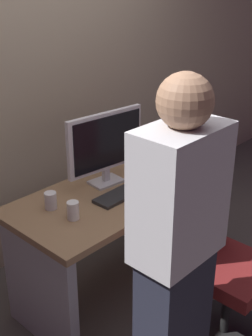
{
  "coord_description": "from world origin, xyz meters",
  "views": [
    {
      "loc": [
        -1.77,
        -1.71,
        2.0
      ],
      "look_at": [
        0.0,
        -0.05,
        0.89
      ],
      "focal_mm": 48.51,
      "sensor_mm": 36.0,
      "label": 1
    }
  ],
  "objects": [
    {
      "name": "cell_phone",
      "position": [
        0.49,
        -0.16,
        0.74
      ],
      "size": [
        0.1,
        0.16,
        0.01
      ],
      "primitive_type": "cube",
      "rotation": [
        0.0,
        0.0,
        0.22
      ],
      "color": "black",
      "rests_on": "desk"
    },
    {
      "name": "office_chair",
      "position": [
        0.1,
        -0.69,
        0.43
      ],
      "size": [
        0.52,
        0.52,
        0.94
      ],
      "color": "black",
      "rests_on": "ground"
    },
    {
      "name": "wall_back",
      "position": [
        0.0,
        0.81,
        1.5
      ],
      "size": [
        6.4,
        0.1,
        3.0
      ],
      "primitive_type": "cube",
      "color": "tan",
      "rests_on": "ground"
    },
    {
      "name": "desk",
      "position": [
        0.0,
        0.0,
        0.51
      ],
      "size": [
        1.41,
        0.66,
        0.74
      ],
      "color": "#93704C",
      "rests_on": "ground"
    },
    {
      "name": "book_stack",
      "position": [
        0.48,
        0.13,
        0.81
      ],
      "size": [
        0.22,
        0.17,
        0.15
      ],
      "color": "gold",
      "rests_on": "desk"
    },
    {
      "name": "cup_by_monitor",
      "position": [
        -0.44,
        0.11,
        0.79
      ],
      "size": [
        0.07,
        0.07,
        0.1
      ],
      "primitive_type": "cylinder",
      "color": "silver",
      "rests_on": "desk"
    },
    {
      "name": "cup_near_keyboard",
      "position": [
        -0.43,
        -0.07,
        0.79
      ],
      "size": [
        0.07,
        0.07,
        0.1
      ],
      "primitive_type": "cylinder",
      "color": "white",
      "rests_on": "desk"
    },
    {
      "name": "ground_plane",
      "position": [
        0.0,
        0.0,
        0.0
      ],
      "size": [
        9.0,
        9.0,
        0.0
      ],
      "primitive_type": "plane",
      "color": "#4C4742"
    },
    {
      "name": "mouse",
      "position": [
        0.27,
        -0.05,
        0.76
      ],
      "size": [
        0.06,
        0.1,
        0.03
      ],
      "primitive_type": "ellipsoid",
      "color": "black",
      "rests_on": "desk"
    },
    {
      "name": "keyboard",
      "position": [
        -0.03,
        -0.07,
        0.75
      ],
      "size": [
        0.43,
        0.14,
        0.02
      ],
      "primitive_type": "cube",
      "rotation": [
        0.0,
        0.0,
        0.01
      ],
      "color": "#262626",
      "rests_on": "desk"
    },
    {
      "name": "monitor",
      "position": [
        -0.01,
        0.11,
        1.0
      ],
      "size": [
        0.54,
        0.16,
        0.46
      ],
      "color": "silver",
      "rests_on": "desk"
    },
    {
      "name": "person_at_desk",
      "position": [
        -0.44,
        -0.76,
        0.84
      ],
      "size": [
        0.4,
        0.24,
        1.64
      ],
      "color": "#262838",
      "rests_on": "ground"
    }
  ]
}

